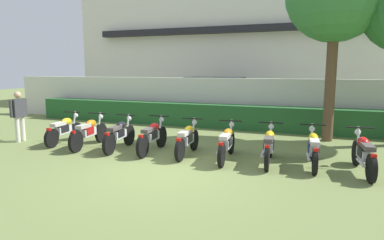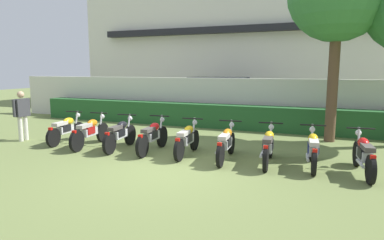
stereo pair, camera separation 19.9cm
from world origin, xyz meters
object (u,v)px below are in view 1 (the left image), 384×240
(motorcycle_in_row_3, at_px, (152,136))
(motorcycle_in_row_4, at_px, (187,139))
(motorcycle_in_row_8, at_px, (364,154))
(inspector_person, at_px, (19,112))
(motorcycle_in_row_6, at_px, (269,146))
(motorcycle_in_row_2, at_px, (119,134))
(motorcycle_in_row_7, at_px, (313,148))
(parked_car, at_px, (218,96))
(motorcycle_in_row_5, at_px, (227,143))
(motorcycle_in_row_0, at_px, (64,129))
(motorcycle_in_row_1, at_px, (89,132))

(motorcycle_in_row_3, xyz_separation_m, motorcycle_in_row_4, (1.03, 0.01, -0.01))
(motorcycle_in_row_8, relative_size, inspector_person, 1.20)
(motorcycle_in_row_6, distance_m, motorcycle_in_row_8, 2.05)
(motorcycle_in_row_2, xyz_separation_m, motorcycle_in_row_3, (1.00, 0.08, 0.00))
(motorcycle_in_row_8, bearing_deg, motorcycle_in_row_7, 75.80)
(motorcycle_in_row_7, relative_size, motorcycle_in_row_8, 0.96)
(motorcycle_in_row_3, xyz_separation_m, motorcycle_in_row_7, (4.16, 0.06, -0.01))
(parked_car, relative_size, motorcycle_in_row_5, 2.36)
(motorcycle_in_row_0, bearing_deg, motorcycle_in_row_3, -96.03)
(motorcycle_in_row_6, height_order, inspector_person, inspector_person)
(motorcycle_in_row_0, xyz_separation_m, motorcycle_in_row_4, (4.08, -0.03, 0.00))
(motorcycle_in_row_4, height_order, motorcycle_in_row_6, motorcycle_in_row_6)
(parked_car, height_order, motorcycle_in_row_2, parked_car)
(motorcycle_in_row_3, xyz_separation_m, motorcycle_in_row_8, (5.20, -0.08, -0.01))
(parked_car, distance_m, motorcycle_in_row_2, 7.94)
(parked_car, bearing_deg, motorcycle_in_row_7, -59.77)
(motorcycle_in_row_1, xyz_separation_m, motorcycle_in_row_5, (4.14, 0.05, -0.01))
(motorcycle_in_row_3, bearing_deg, motorcycle_in_row_1, 89.73)
(motorcycle_in_row_0, height_order, motorcycle_in_row_1, motorcycle_in_row_1)
(motorcycle_in_row_2, height_order, motorcycle_in_row_5, motorcycle_in_row_2)
(motorcycle_in_row_4, bearing_deg, motorcycle_in_row_7, -92.27)
(motorcycle_in_row_2, bearing_deg, parked_car, -9.88)
(motorcycle_in_row_1, xyz_separation_m, inspector_person, (-2.53, -0.12, 0.48))
(motorcycle_in_row_8, bearing_deg, motorcycle_in_row_3, 82.56)
(motorcycle_in_row_0, distance_m, motorcycle_in_row_8, 8.25)
(parked_car, bearing_deg, inspector_person, -117.52)
(motorcycle_in_row_4, xyz_separation_m, motorcycle_in_row_5, (1.09, -0.07, 0.00))
(motorcycle_in_row_0, distance_m, motorcycle_in_row_3, 3.05)
(motorcycle_in_row_2, bearing_deg, motorcycle_in_row_3, -90.65)
(motorcycle_in_row_2, relative_size, motorcycle_in_row_7, 1.00)
(motorcycle_in_row_5, bearing_deg, motorcycle_in_row_2, 86.39)
(motorcycle_in_row_1, height_order, motorcycle_in_row_6, motorcycle_in_row_1)
(motorcycle_in_row_0, height_order, motorcycle_in_row_4, motorcycle_in_row_4)
(motorcycle_in_row_0, xyz_separation_m, motorcycle_in_row_7, (7.21, 0.03, 0.00))
(motorcycle_in_row_1, height_order, motorcycle_in_row_5, motorcycle_in_row_1)
(motorcycle_in_row_1, relative_size, motorcycle_in_row_6, 1.05)
(motorcycle_in_row_2, height_order, motorcycle_in_row_3, motorcycle_in_row_3)
(parked_car, xyz_separation_m, motorcycle_in_row_2, (-0.62, -7.90, -0.49))
(parked_car, relative_size, motorcycle_in_row_2, 2.47)
(inspector_person, bearing_deg, motorcycle_in_row_3, 2.81)
(motorcycle_in_row_3, relative_size, motorcycle_in_row_7, 1.04)
(motorcycle_in_row_5, xyz_separation_m, motorcycle_in_row_6, (1.04, 0.02, 0.00))
(motorcycle_in_row_4, relative_size, inspector_person, 1.14)
(motorcycle_in_row_4, bearing_deg, motorcycle_in_row_1, 88.94)
(motorcycle_in_row_0, distance_m, motorcycle_in_row_4, 4.08)
(motorcycle_in_row_0, relative_size, motorcycle_in_row_7, 0.98)
(parked_car, xyz_separation_m, motorcycle_in_row_4, (1.41, -7.81, -0.50))
(motorcycle_in_row_3, height_order, motorcycle_in_row_7, motorcycle_in_row_3)
(motorcycle_in_row_0, xyz_separation_m, motorcycle_in_row_6, (6.21, -0.07, 0.01))
(motorcycle_in_row_4, xyz_separation_m, motorcycle_in_row_6, (2.13, -0.04, 0.01))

